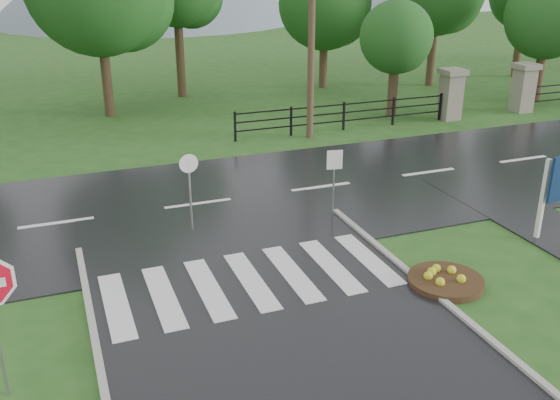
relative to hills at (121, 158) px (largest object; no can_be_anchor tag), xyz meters
name	(u,v)px	position (x,y,z in m)	size (l,w,h in m)	color
main_road	(198,205)	(-3.49, -55.00, 15.54)	(90.00, 8.00, 0.04)	black
crosswalk	(251,280)	(-3.49, -60.00, 15.60)	(6.50, 2.80, 0.02)	silver
pillar_west	(451,93)	(9.51, -49.00, 16.71)	(1.00, 1.00, 2.24)	gray
pillar_east	(524,87)	(13.51, -49.00, 16.71)	(1.00, 1.00, 2.24)	gray
fence_west	(344,113)	(4.26, -49.00, 16.26)	(9.58, 0.08, 1.20)	black
hills	(121,158)	(0.00, 0.00, 0.00)	(102.00, 48.00, 48.00)	slate
treeline	(150,103)	(-2.49, -41.00, 15.54)	(83.20, 5.20, 10.00)	#164816
flower_bed	(446,280)	(0.58, -61.66, 15.66)	(1.70, 1.70, 0.34)	#332111
reg_sign_small	(334,170)	(-0.16, -57.28, 16.96)	(0.44, 0.10, 1.99)	#939399
reg_sign_round	(190,183)	(-4.08, -56.75, 16.92)	(0.51, 0.08, 2.17)	#939399
utility_pole_east	(311,35)	(2.50, -49.50, 19.60)	(1.38, 0.53, 7.99)	#473523
entrance_tree_left	(396,38)	(7.44, -47.50, 19.01)	(3.23, 3.23, 5.13)	#3D2B1C
entrance_tree_right	(548,17)	(15.72, -47.50, 19.62)	(4.05, 4.05, 6.13)	#3D2B1C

